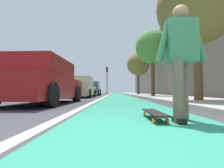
{
  "coord_description": "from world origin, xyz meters",
  "views": [
    {
      "loc": [
        -1.05,
        0.36,
        0.41
      ],
      "look_at": [
        9.91,
        0.55,
        0.94
      ],
      "focal_mm": 25.5,
      "sensor_mm": 36.0,
      "label": 1
    }
  ],
  "objects_px": {
    "skateboard": "(154,113)",
    "street_tree_far": "(138,64)",
    "parked_car_far": "(91,89)",
    "traffic_light": "(107,75)",
    "street_tree_near": "(196,7)",
    "street_tree_mid": "(152,47)",
    "parked_car_mid": "(80,88)",
    "parked_car_near": "(43,83)",
    "skater_person": "(181,54)"
  },
  "relations": [
    {
      "from": "skateboard",
      "to": "street_tree_far",
      "type": "distance_m",
      "value": 18.45
    },
    {
      "from": "parked_car_far",
      "to": "street_tree_far",
      "type": "height_order",
      "value": "street_tree_far"
    },
    {
      "from": "traffic_light",
      "to": "street_tree_near",
      "type": "xyz_separation_m",
      "value": [
        -19.45,
        -4.26,
        0.55
      ]
    },
    {
      "from": "parked_car_far",
      "to": "street_tree_mid",
      "type": "xyz_separation_m",
      "value": [
        -4.56,
        -5.6,
        3.23
      ]
    },
    {
      "from": "parked_car_far",
      "to": "parked_car_mid",
      "type": "bearing_deg",
      "value": -179.53
    },
    {
      "from": "street_tree_near",
      "to": "traffic_light",
      "type": "bearing_deg",
      "value": 12.36
    },
    {
      "from": "traffic_light",
      "to": "street_tree_far",
      "type": "distance_m",
      "value": 6.6
    },
    {
      "from": "street_tree_mid",
      "to": "traffic_light",
      "type": "bearing_deg",
      "value": 18.62
    },
    {
      "from": "parked_car_far",
      "to": "street_tree_far",
      "type": "xyz_separation_m",
      "value": [
        3.13,
        -5.6,
        3.19
      ]
    },
    {
      "from": "parked_car_near",
      "to": "parked_car_far",
      "type": "distance_m",
      "value": 11.8
    },
    {
      "from": "parked_car_near",
      "to": "street_tree_mid",
      "type": "relative_size",
      "value": 0.77
    },
    {
      "from": "parked_car_far",
      "to": "street_tree_far",
      "type": "distance_m",
      "value": 7.16
    },
    {
      "from": "parked_car_near",
      "to": "street_tree_mid",
      "type": "distance_m",
      "value": 9.61
    },
    {
      "from": "parked_car_mid",
      "to": "street_tree_far",
      "type": "height_order",
      "value": "street_tree_far"
    },
    {
      "from": "skater_person",
      "to": "parked_car_mid",
      "type": "distance_m",
      "value": 10.02
    },
    {
      "from": "traffic_light",
      "to": "street_tree_far",
      "type": "bearing_deg",
      "value": -139.31
    },
    {
      "from": "skateboard",
      "to": "parked_car_far",
      "type": "bearing_deg",
      "value": 12.09
    },
    {
      "from": "skater_person",
      "to": "parked_car_mid",
      "type": "height_order",
      "value": "skater_person"
    },
    {
      "from": "skater_person",
      "to": "traffic_light",
      "type": "distance_m",
      "value": 23.19
    },
    {
      "from": "parked_car_mid",
      "to": "street_tree_near",
      "type": "height_order",
      "value": "street_tree_near"
    },
    {
      "from": "street_tree_mid",
      "to": "street_tree_far",
      "type": "xyz_separation_m",
      "value": [
        7.69,
        -0.0,
        -0.04
      ]
    },
    {
      "from": "parked_car_mid",
      "to": "parked_car_far",
      "type": "relative_size",
      "value": 1.06
    },
    {
      "from": "skateboard",
      "to": "parked_car_near",
      "type": "height_order",
      "value": "parked_car_near"
    },
    {
      "from": "parked_car_mid",
      "to": "street_tree_far",
      "type": "distance_m",
      "value": 10.76
    },
    {
      "from": "street_tree_mid",
      "to": "parked_car_mid",
      "type": "bearing_deg",
      "value": 99.75
    },
    {
      "from": "street_tree_near",
      "to": "street_tree_far",
      "type": "height_order",
      "value": "street_tree_far"
    },
    {
      "from": "skater_person",
      "to": "street_tree_mid",
      "type": "relative_size",
      "value": 0.31
    },
    {
      "from": "street_tree_far",
      "to": "skater_person",
      "type": "bearing_deg",
      "value": 173.39
    },
    {
      "from": "skater_person",
      "to": "street_tree_far",
      "type": "height_order",
      "value": "street_tree_far"
    },
    {
      "from": "skateboard",
      "to": "parked_car_mid",
      "type": "bearing_deg",
      "value": 18.63
    },
    {
      "from": "skater_person",
      "to": "traffic_light",
      "type": "height_order",
      "value": "traffic_light"
    },
    {
      "from": "skateboard",
      "to": "traffic_light",
      "type": "relative_size",
      "value": 0.19
    },
    {
      "from": "parked_car_near",
      "to": "street_tree_mid",
      "type": "bearing_deg",
      "value": -37.02
    },
    {
      "from": "parked_car_near",
      "to": "parked_car_mid",
      "type": "relative_size",
      "value": 0.92
    },
    {
      "from": "street_tree_near",
      "to": "parked_car_far",
      "type": "bearing_deg",
      "value": 26.22
    },
    {
      "from": "street_tree_mid",
      "to": "skater_person",
      "type": "bearing_deg",
      "value": 168.58
    },
    {
      "from": "skater_person",
      "to": "traffic_light",
      "type": "xyz_separation_m",
      "value": [
        23.0,
        2.17,
        2.07
      ]
    },
    {
      "from": "skateboard",
      "to": "street_tree_mid",
      "type": "height_order",
      "value": "street_tree_mid"
    },
    {
      "from": "skateboard",
      "to": "parked_car_near",
      "type": "relative_size",
      "value": 0.21
    },
    {
      "from": "traffic_light",
      "to": "street_tree_mid",
      "type": "bearing_deg",
      "value": -161.38
    },
    {
      "from": "traffic_light",
      "to": "street_tree_far",
      "type": "relative_size",
      "value": 0.81
    },
    {
      "from": "skateboard",
      "to": "parked_car_far",
      "type": "xyz_separation_m",
      "value": [
        14.77,
        3.16,
        0.62
      ]
    },
    {
      "from": "traffic_light",
      "to": "street_tree_mid",
      "type": "relative_size",
      "value": 0.82
    },
    {
      "from": "skateboard",
      "to": "street_tree_near",
      "type": "xyz_separation_m",
      "value": [
        3.4,
        -2.44,
        3.46
      ]
    },
    {
      "from": "skater_person",
      "to": "street_tree_far",
      "type": "bearing_deg",
      "value": -6.61
    },
    {
      "from": "skater_person",
      "to": "parked_car_far",
      "type": "xyz_separation_m",
      "value": [
        14.92,
        3.51,
        -0.23
      ]
    },
    {
      "from": "street_tree_near",
      "to": "street_tree_mid",
      "type": "bearing_deg",
      "value": 0.0
    },
    {
      "from": "parked_car_far",
      "to": "street_tree_far",
      "type": "relative_size",
      "value": 0.77
    },
    {
      "from": "parked_car_mid",
      "to": "street_tree_near",
      "type": "relative_size",
      "value": 0.88
    },
    {
      "from": "parked_car_near",
      "to": "street_tree_far",
      "type": "distance_m",
      "value": 16.2
    }
  ]
}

